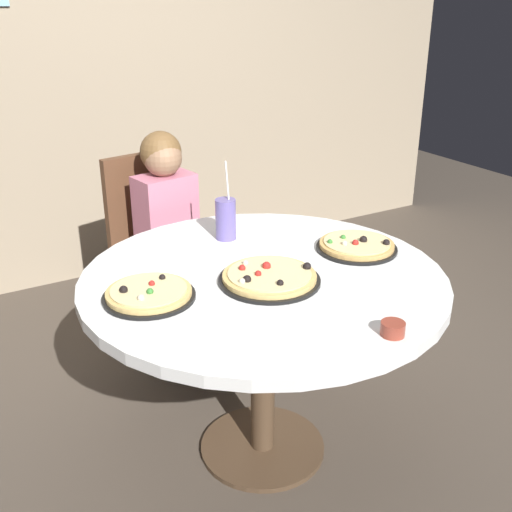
# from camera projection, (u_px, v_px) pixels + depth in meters

# --- Properties ---
(ground_plane) EXTENTS (8.00, 8.00, 0.00)m
(ground_plane) POSITION_uv_depth(u_px,v_px,m) (262.00, 448.00, 2.44)
(ground_plane) COLOR #4C4238
(wall_with_window) EXTENTS (5.20, 0.14, 2.90)m
(wall_with_window) POSITION_uv_depth(u_px,v_px,m) (78.00, 28.00, 3.42)
(wall_with_window) COLOR gray
(wall_with_window) RESTS_ON ground_plane
(dining_table) EXTENTS (1.26, 1.26, 0.75)m
(dining_table) POSITION_uv_depth(u_px,v_px,m) (263.00, 298.00, 2.18)
(dining_table) COLOR white
(dining_table) RESTS_ON ground_plane
(chair_wooden) EXTENTS (0.46, 0.46, 0.95)m
(chair_wooden) POSITION_uv_depth(u_px,v_px,m) (157.00, 243.00, 2.98)
(chair_wooden) COLOR brown
(chair_wooden) RESTS_ON ground_plane
(diner_child) EXTENTS (0.31, 0.43, 1.08)m
(diner_child) POSITION_uv_depth(u_px,v_px,m) (178.00, 264.00, 2.87)
(diner_child) COLOR #3F4766
(diner_child) RESTS_ON ground_plane
(pizza_veggie) EXTENTS (0.34, 0.34, 0.05)m
(pizza_veggie) POSITION_uv_depth(u_px,v_px,m) (269.00, 277.00, 2.08)
(pizza_veggie) COLOR black
(pizza_veggie) RESTS_ON dining_table
(pizza_cheese) EXTENTS (0.30, 0.30, 0.05)m
(pizza_cheese) POSITION_uv_depth(u_px,v_px,m) (357.00, 246.00, 2.33)
(pizza_cheese) COLOR black
(pizza_cheese) RESTS_ON dining_table
(pizza_pepperoni) EXTENTS (0.30, 0.30, 0.05)m
(pizza_pepperoni) POSITION_uv_depth(u_px,v_px,m) (149.00, 294.00, 1.97)
(pizza_pepperoni) COLOR black
(pizza_pepperoni) RESTS_ON dining_table
(soda_cup) EXTENTS (0.08, 0.08, 0.31)m
(soda_cup) POSITION_uv_depth(u_px,v_px,m) (226.00, 219.00, 2.41)
(soda_cup) COLOR #6659A5
(soda_cup) RESTS_ON dining_table
(sauce_bowl) EXTENTS (0.07, 0.07, 0.04)m
(sauce_bowl) POSITION_uv_depth(u_px,v_px,m) (393.00, 329.00, 1.76)
(sauce_bowl) COLOR brown
(sauce_bowl) RESTS_ON dining_table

